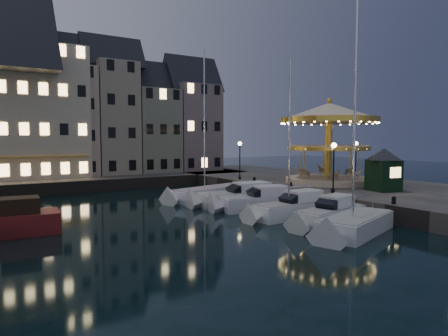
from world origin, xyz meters
TOP-DOWN VIEW (x-y plane):
  - ground at (0.00, 0.00)m, footprint 160.00×160.00m
  - quay_east at (14.00, 6.00)m, footprint 16.00×56.00m
  - quay_north at (-8.00, 28.00)m, footprint 44.00×12.00m
  - quaywall_e at (6.00, 6.00)m, footprint 0.15×44.00m
  - quaywall_n at (-6.00, 22.00)m, footprint 48.00×0.15m
  - streetlamp_b at (7.20, 1.00)m, footprint 0.44×0.44m
  - streetlamp_c at (7.20, 14.50)m, footprint 0.44×0.44m
  - streetlamp_d at (18.50, 8.00)m, footprint 0.44×0.44m
  - bollard_a at (6.60, -5.00)m, footprint 0.30×0.30m
  - bollard_b at (6.60, 0.50)m, footprint 0.30×0.30m
  - bollard_c at (6.60, 5.50)m, footprint 0.30×0.30m
  - bollard_d at (6.60, 11.00)m, footprint 0.30×0.30m
  - townhouse_nb at (-14.05, 30.00)m, footprint 6.16×8.00m
  - townhouse_nc at (-8.00, 30.00)m, footprint 6.82×8.00m
  - townhouse_nd at (-2.25, 30.00)m, footprint 5.50×8.00m
  - townhouse_ne at (3.20, 30.00)m, footprint 6.16×8.00m
  - townhouse_nf at (9.25, 30.00)m, footprint 6.82×8.00m
  - hotel_corner at (-14.00, 30.00)m, footprint 17.60×9.00m
  - motorboat_a at (1.33, -5.91)m, footprint 7.54×4.57m
  - motorboat_b at (2.07, -3.24)m, footprint 7.06×3.23m
  - motorboat_c at (1.79, 0.01)m, footprint 7.91×2.21m
  - motorboat_d at (1.61, 3.95)m, footprint 7.71×4.28m
  - motorboat_e at (1.73, 6.81)m, footprint 8.92×3.89m
  - motorboat_f at (0.89, 10.90)m, footprint 9.60×4.71m
  - carousel at (12.77, 6.76)m, footprint 9.79×9.79m
  - ticket_kiosk at (12.11, -0.19)m, footprint 3.56×3.56m

SIDE VIEW (x-z plane):
  - ground at x=0.00m, z-range 0.00..0.00m
  - motorboat_f at x=0.89m, z-range -5.86..6.91m
  - motorboat_a at x=1.33m, z-range -5.75..6.83m
  - motorboat_b at x=2.07m, z-range -0.44..1.71m
  - motorboat_d at x=1.61m, z-range -0.43..1.72m
  - motorboat_e at x=1.73m, z-range -0.43..1.72m
  - quay_east at x=14.00m, z-range 0.00..1.30m
  - quay_north at x=-8.00m, z-range 0.00..1.30m
  - quaywall_e at x=6.00m, z-range 0.00..1.30m
  - quaywall_n at x=-6.00m, z-range 0.00..1.30m
  - motorboat_c at x=1.79m, z-range -4.57..5.92m
  - bollard_a at x=6.60m, z-range 1.32..1.89m
  - bollard_b at x=6.60m, z-range 1.32..1.89m
  - bollard_c at x=6.60m, z-range 1.32..1.89m
  - bollard_d at x=6.60m, z-range 1.32..1.89m
  - ticket_kiosk at x=12.11m, z-range 1.69..5.86m
  - streetlamp_b at x=7.20m, z-range 1.93..6.10m
  - streetlamp_c at x=7.20m, z-range 1.93..6.10m
  - streetlamp_d at x=18.50m, z-range 1.93..6.10m
  - carousel at x=12.77m, z-range 2.66..11.22m
  - townhouse_ne at x=3.20m, z-range 1.38..14.18m
  - townhouse_nb at x=-14.05m, z-range 1.38..15.18m
  - townhouse_nf at x=9.25m, z-range 1.38..15.18m
  - townhouse_nc at x=-8.00m, z-range 1.38..16.18m
  - townhouse_nd at x=-2.25m, z-range 1.38..17.18m
  - hotel_corner at x=-14.00m, z-range 1.38..18.18m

